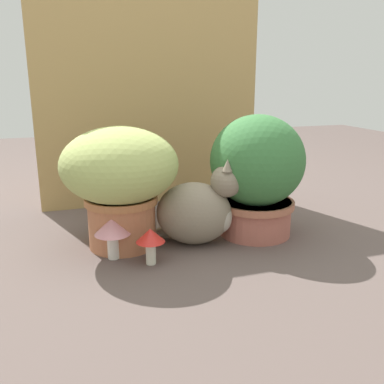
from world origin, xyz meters
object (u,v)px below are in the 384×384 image
(grass_planter, at_px, (120,177))
(mushroom_ornament_red, at_px, (150,238))
(cat, at_px, (199,210))
(leafy_planter, at_px, (257,173))
(mushroom_ornament_pink, at_px, (113,229))

(grass_planter, xyz_separation_m, mushroom_ornament_red, (0.06, -0.18, -0.16))
(grass_planter, relative_size, cat, 1.14)
(leafy_planter, distance_m, mushroom_ornament_red, 0.47)
(cat, bearing_deg, mushroom_ornament_pink, -173.21)
(grass_planter, distance_m, cat, 0.29)
(leafy_planter, xyz_separation_m, mushroom_ornament_pink, (-0.53, -0.06, -0.13))
(leafy_planter, bearing_deg, grass_planter, 175.64)
(cat, height_order, mushroom_ornament_red, cat)
(mushroom_ornament_pink, bearing_deg, grass_planter, 65.12)
(grass_planter, relative_size, leafy_planter, 0.94)
(leafy_planter, xyz_separation_m, cat, (-0.23, -0.02, -0.11))
(cat, distance_m, mushroom_ornament_red, 0.23)
(leafy_planter, relative_size, cat, 1.21)
(grass_planter, relative_size, mushroom_ornament_pink, 2.98)
(mushroom_ornament_red, bearing_deg, cat, 30.25)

